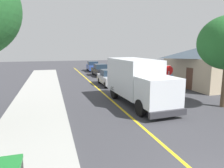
{
  "coord_description": "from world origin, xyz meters",
  "views": [
    {
      "loc": [
        -4.36,
        -3.25,
        4.06
      ],
      "look_at": [
        -0.14,
        10.91,
        1.4
      ],
      "focal_mm": 32.93,
      "sensor_mm": 36.0,
      "label": 1
    }
  ],
  "objects": [
    {
      "name": "parked_car_near",
      "position": [
        1.61,
        17.86,
        0.79
      ],
      "size": [
        1.85,
        4.42,
        1.67
      ],
      "color": "#B7B7BC",
      "rests_on": "ground"
    },
    {
      "name": "parked_car_far",
      "position": [
        2.53,
        31.35,
        0.79
      ],
      "size": [
        2.0,
        4.48,
        1.67
      ],
      "color": "#2D4793",
      "rests_on": "ground"
    },
    {
      "name": "parked_van_across",
      "position": [
        5.2,
        13.46,
        0.79
      ],
      "size": [
        1.9,
        4.44,
        1.67
      ],
      "color": "#B7B7BC",
      "rests_on": "ground"
    },
    {
      "name": "centre_line_yellow",
      "position": [
        0.0,
        10.0,
        0.0
      ],
      "size": [
        0.16,
        56.0,
        0.01
      ],
      "primitive_type": "cube",
      "color": "gold",
      "rests_on": "ground"
    },
    {
      "name": "parked_car_mid",
      "position": [
        2.42,
        25.31,
        0.79
      ],
      "size": [
        1.92,
        4.45,
        1.67
      ],
      "color": "black",
      "rests_on": "ground"
    },
    {
      "name": "stop_sign",
      "position": [
        4.52,
        10.89,
        1.86
      ],
      "size": [
        0.8,
        0.1,
        2.65
      ],
      "color": "gray",
      "rests_on": "ground"
    },
    {
      "name": "sidewalk_curb",
      "position": [
        -5.4,
        4.0,
        0.07
      ],
      "size": [
        3.6,
        60.0,
        0.15
      ],
      "primitive_type": "cube",
      "color": "#9E9E99",
      "rests_on": "ground"
    },
    {
      "name": "box_truck",
      "position": [
        1.54,
        10.18,
        1.77
      ],
      "size": [
        2.78,
        7.3,
        3.2
      ],
      "color": "silver",
      "rests_on": "ground"
    }
  ]
}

